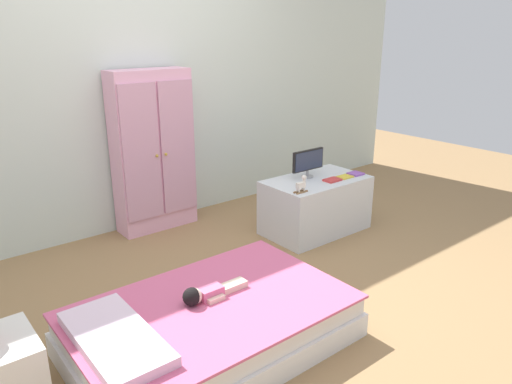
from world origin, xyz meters
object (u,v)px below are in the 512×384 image
rocking_horse_toy (302,184)px  book_yellow (345,177)px  bed (212,325)px  wardrobe (153,152)px  book_purple (356,174)px  tv_stand (315,205)px  tv_monitor (308,161)px  doll (204,294)px  book_red (332,180)px

rocking_horse_toy → book_yellow: size_ratio=1.07×
bed → book_yellow: (1.76, 0.65, 0.34)m
wardrobe → book_purple: size_ratio=11.45×
wardrobe → book_purple: 1.69m
bed → rocking_horse_toy: size_ratio=10.90×
tv_stand → tv_monitor: (-0.02, 0.09, 0.36)m
book_purple → doll: bearing=-162.8°
tv_stand → tv_monitor: tv_monitor is taller
wardrobe → tv_stand: 1.41m
wardrobe → tv_monitor: size_ratio=4.09×
bed → doll: bearing=97.1°
book_purple → wardrobe: bearing=142.6°
wardrobe → book_yellow: (1.20, -1.02, -0.20)m
doll → book_purple: book_purple is taller
rocking_horse_toy → book_purple: (0.68, 0.05, -0.06)m
bed → tv_monitor: bearing=29.0°
tv_monitor → book_purple: tv_monitor is taller
wardrobe → tv_stand: (0.99, -0.91, -0.44)m
bed → tv_stand: tv_stand is taller
bed → tv_stand: bearing=26.2°
book_yellow → book_purple: size_ratio=1.07×
tv_stand → book_red: size_ratio=6.14×
wardrobe → tv_monitor: (0.97, -0.82, -0.07)m
wardrobe → book_purple: (1.34, -1.02, -0.20)m
book_yellow → book_red: bearing=180.0°
bed → book_purple: size_ratio=12.48×
bed → book_yellow: bearing=20.2°
doll → tv_stand: 1.71m
bed → doll: doll is taller
book_purple → tv_stand: bearing=162.0°
bed → book_red: size_ratio=10.38×
tv_stand → wardrobe: bearing=137.4°
rocking_horse_toy → tv_stand: bearing=26.7°
book_red → book_yellow: size_ratio=1.13×
wardrobe → tv_monitor: wardrobe is taller
tv_monitor → book_red: (0.08, -0.20, -0.13)m
tv_stand → tv_monitor: bearing=101.8°
book_purple → tv_monitor: bearing=151.5°
bed → wardrobe: size_ratio=1.09×
tv_monitor → rocking_horse_toy: 0.41m
tv_monitor → rocking_horse_toy: (-0.31, -0.25, -0.07)m
bed → tv_monitor: size_ratio=4.46×
book_red → rocking_horse_toy: bearing=-172.4°
doll → book_purple: bearing=17.2°
book_red → book_yellow: bearing=0.0°
doll → book_red: bearing=20.1°
tv_stand → book_yellow: bearing=-27.9°
wardrobe → book_yellow: wardrobe is taller
bed → book_purple: bearing=18.9°
rocking_horse_toy → book_red: size_ratio=0.95×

